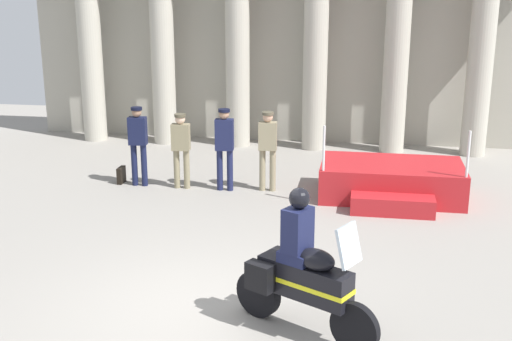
{
  "coord_description": "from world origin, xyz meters",
  "views": [
    {
      "loc": [
        2.13,
        -7.8,
        4.26
      ],
      "look_at": [
        0.39,
        2.45,
        1.28
      ],
      "focal_mm": 46.02,
      "sensor_mm": 36.0,
      "label": 1
    }
  ],
  "objects_px": {
    "officer_in_row_0": "(138,140)",
    "officer_in_row_1": "(181,145)",
    "officer_in_row_2": "(224,143)",
    "motorcycle_with_rider": "(300,273)",
    "reviewing_stand": "(391,182)",
    "briefcase_on_ground": "(121,175)",
    "officer_in_row_3": "(268,145)"
  },
  "relations": [
    {
      "from": "motorcycle_with_rider",
      "to": "briefcase_on_ground",
      "type": "height_order",
      "value": "motorcycle_with_rider"
    },
    {
      "from": "reviewing_stand",
      "to": "officer_in_row_2",
      "type": "distance_m",
      "value": 3.54
    },
    {
      "from": "reviewing_stand",
      "to": "officer_in_row_1",
      "type": "bearing_deg",
      "value": -179.05
    },
    {
      "from": "officer_in_row_0",
      "to": "officer_in_row_2",
      "type": "bearing_deg",
      "value": 174.7
    },
    {
      "from": "briefcase_on_ground",
      "to": "officer_in_row_1",
      "type": "bearing_deg",
      "value": -5.31
    },
    {
      "from": "officer_in_row_3",
      "to": "reviewing_stand",
      "type": "bearing_deg",
      "value": 174.16
    },
    {
      "from": "officer_in_row_0",
      "to": "reviewing_stand",
      "type": "bearing_deg",
      "value": 175.9
    },
    {
      "from": "reviewing_stand",
      "to": "briefcase_on_ground",
      "type": "height_order",
      "value": "reviewing_stand"
    },
    {
      "from": "officer_in_row_0",
      "to": "officer_in_row_1",
      "type": "height_order",
      "value": "officer_in_row_0"
    },
    {
      "from": "officer_in_row_0",
      "to": "motorcycle_with_rider",
      "type": "bearing_deg",
      "value": 121.32
    },
    {
      "from": "reviewing_stand",
      "to": "officer_in_row_3",
      "type": "bearing_deg",
      "value": 178.73
    },
    {
      "from": "officer_in_row_1",
      "to": "motorcycle_with_rider",
      "type": "distance_m",
      "value": 6.42
    },
    {
      "from": "officer_in_row_0",
      "to": "officer_in_row_1",
      "type": "xyz_separation_m",
      "value": [
        0.96,
        -0.03,
        -0.07
      ]
    },
    {
      "from": "officer_in_row_1",
      "to": "briefcase_on_ground",
      "type": "xyz_separation_m",
      "value": [
        -1.42,
        0.13,
        -0.78
      ]
    },
    {
      "from": "officer_in_row_2",
      "to": "motorcycle_with_rider",
      "type": "height_order",
      "value": "motorcycle_with_rider"
    },
    {
      "from": "officer_in_row_2",
      "to": "briefcase_on_ground",
      "type": "bearing_deg",
      "value": -7.65
    },
    {
      "from": "officer_in_row_2",
      "to": "officer_in_row_3",
      "type": "height_order",
      "value": "officer_in_row_2"
    },
    {
      "from": "officer_in_row_2",
      "to": "officer_in_row_3",
      "type": "distance_m",
      "value": 0.91
    },
    {
      "from": "reviewing_stand",
      "to": "briefcase_on_ground",
      "type": "bearing_deg",
      "value": 179.42
    },
    {
      "from": "officer_in_row_2",
      "to": "briefcase_on_ground",
      "type": "distance_m",
      "value": 2.52
    },
    {
      "from": "officer_in_row_0",
      "to": "officer_in_row_1",
      "type": "bearing_deg",
      "value": 173.7
    },
    {
      "from": "reviewing_stand",
      "to": "officer_in_row_0",
      "type": "height_order",
      "value": "officer_in_row_0"
    },
    {
      "from": "briefcase_on_ground",
      "to": "officer_in_row_2",
      "type": "bearing_deg",
      "value": -3.08
    },
    {
      "from": "reviewing_stand",
      "to": "briefcase_on_ground",
      "type": "distance_m",
      "value": 5.84
    },
    {
      "from": "officer_in_row_1",
      "to": "briefcase_on_ground",
      "type": "bearing_deg",
      "value": -9.88
    },
    {
      "from": "officer_in_row_3",
      "to": "officer_in_row_0",
      "type": "bearing_deg",
      "value": -2.5
    },
    {
      "from": "reviewing_stand",
      "to": "officer_in_row_1",
      "type": "distance_m",
      "value": 4.46
    },
    {
      "from": "reviewing_stand",
      "to": "motorcycle_with_rider",
      "type": "bearing_deg",
      "value": -102.87
    },
    {
      "from": "officer_in_row_2",
      "to": "motorcycle_with_rider",
      "type": "relative_size",
      "value": 0.92
    },
    {
      "from": "officer_in_row_3",
      "to": "motorcycle_with_rider",
      "type": "distance_m",
      "value": 5.88
    },
    {
      "from": "motorcycle_with_rider",
      "to": "briefcase_on_ground",
      "type": "xyz_separation_m",
      "value": [
        -4.54,
        5.74,
        -0.61
      ]
    },
    {
      "from": "officer_in_row_1",
      "to": "officer_in_row_2",
      "type": "relative_size",
      "value": 0.92
    }
  ]
}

